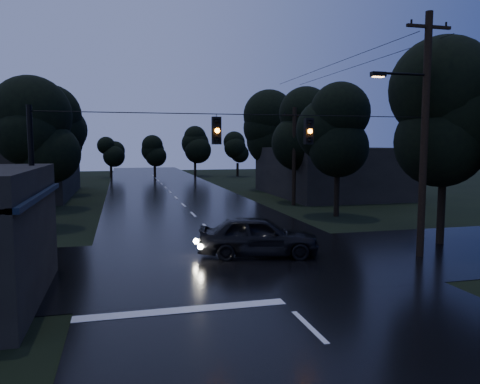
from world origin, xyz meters
name	(u,v)px	position (x,y,z in m)	size (l,w,h in m)	color
main_road	(183,205)	(0.00, 30.00, 0.00)	(12.00, 120.00, 0.02)	black
cross_street	(241,262)	(0.00, 12.00, 0.00)	(60.00, 9.00, 0.02)	black
building_far_right	(329,171)	(14.00, 34.00, 2.20)	(10.00, 14.00, 4.40)	black
building_far_left	(14,169)	(-14.00, 40.00, 2.50)	(10.00, 16.00, 5.00)	black
utility_pole_main	(423,131)	(7.41, 11.00, 5.26)	(3.50, 0.30, 10.00)	black
utility_pole_far	(294,155)	(8.30, 28.00, 3.88)	(2.00, 0.30, 7.50)	black
anchor_pole_left	(33,195)	(-7.50, 11.00, 3.00)	(0.18, 0.18, 6.00)	black
span_signals	(263,130)	(0.56, 10.99, 5.24)	(15.00, 0.37, 1.12)	black
tree_corner_near	(445,116)	(10.00, 13.00, 5.99)	(4.48, 4.48, 9.44)	black
tree_left_a	(38,134)	(-9.00, 22.00, 5.24)	(3.92, 3.92, 8.26)	black
tree_left_b	(48,131)	(-9.60, 30.00, 5.62)	(4.20, 4.20, 8.85)	black
tree_left_c	(57,130)	(-10.20, 40.00, 5.99)	(4.48, 4.48, 9.44)	black
tree_right_a	(338,130)	(9.00, 22.00, 5.62)	(4.20, 4.20, 8.85)	black
tree_right_b	(301,128)	(9.60, 30.00, 5.99)	(4.48, 4.48, 9.44)	black
tree_right_c	(270,128)	(10.20, 40.00, 6.37)	(4.76, 4.76, 10.03)	black
car	(258,236)	(0.94, 12.78, 0.86)	(2.04, 5.06, 1.72)	black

